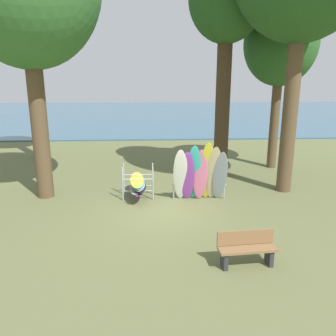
{
  "coord_description": "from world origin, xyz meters",
  "views": [
    {
      "loc": [
        -0.28,
        -10.68,
        4.41
      ],
      "look_at": [
        0.36,
        1.61,
        1.1
      ],
      "focal_mm": 36.45,
      "sensor_mm": 36.0,
      "label": 1
    }
  ],
  "objects": [
    {
      "name": "park_bench",
      "position": [
        1.98,
        -3.42,
        0.45
      ],
      "size": [
        1.43,
        0.53,
        0.85
      ],
      "color": "#2D2D33",
      "rests_on": "ground"
    },
    {
      "name": "tree_far_left_back",
      "position": [
        -6.6,
        8.48,
        6.91
      ],
      "size": [
        3.37,
        3.37,
        9.0
      ],
      "color": "#4C3823",
      "rests_on": "ground"
    },
    {
      "name": "tree_far_right_back",
      "position": [
        2.91,
        4.38,
        7.25
      ],
      "size": [
        3.17,
        3.17,
        9.36
      ],
      "color": "#42301E",
      "rests_on": "ground"
    },
    {
      "name": "lake_water",
      "position": [
        0.0,
        31.27,
        0.05
      ],
      "size": [
        80.0,
        36.0,
        0.1
      ],
      "primitive_type": "cube",
      "color": "#38607A",
      "rests_on": "ground"
    },
    {
      "name": "ground_plane",
      "position": [
        0.0,
        0.0,
        0.0
      ],
      "size": [
        80.0,
        80.0,
        0.0
      ],
      "primitive_type": "plane",
      "color": "#60663D"
    },
    {
      "name": "tree_mid_behind",
      "position": [
        5.75,
        5.61,
        5.82
      ],
      "size": [
        3.37,
        3.37,
        7.83
      ],
      "color": "brown",
      "rests_on": "ground"
    },
    {
      "name": "leaning_board_pile",
      "position": [
        1.48,
        0.95,
        1.02
      ],
      "size": [
        2.03,
        0.86,
        2.26
      ],
      "color": "white",
      "rests_on": "ground"
    },
    {
      "name": "board_storage_rack",
      "position": [
        -0.77,
        1.51,
        0.55
      ],
      "size": [
        1.15,
        2.13,
        1.25
      ],
      "color": "#9EA0A5",
      "rests_on": "ground"
    }
  ]
}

